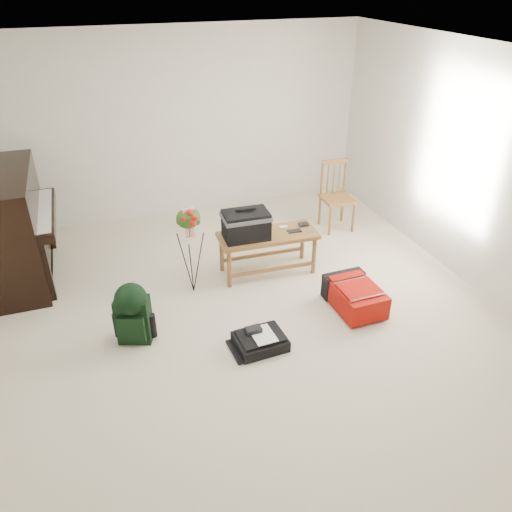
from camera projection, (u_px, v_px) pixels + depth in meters
name	position (u px, v px, depth m)	size (l,w,h in m)	color
floor	(252.00, 316.00, 5.11)	(5.00, 5.50, 0.01)	beige
ceiling	(250.00, 57.00, 3.85)	(5.00, 5.50, 0.01)	white
wall_back	(185.00, 125.00, 6.72)	(5.00, 0.04, 2.50)	silver
wall_right	(478.00, 171.00, 5.20)	(0.04, 5.50, 2.50)	silver
piano	(17.00, 229.00, 5.48)	(0.71, 1.50, 1.25)	black
bench	(253.00, 228.00, 5.49)	(1.13, 0.49, 0.86)	olive
dining_chair	(337.00, 197.00, 6.63)	(0.41, 0.41, 0.92)	olive
red_suitcase	(353.00, 294.00, 5.20)	(0.46, 0.66, 0.28)	#A71707
black_duffel	(260.00, 340.00, 4.67)	(0.48, 0.39, 0.19)	black
green_backpack	(133.00, 311.00, 4.62)	(0.36, 0.33, 0.62)	black
flower_stand	(191.00, 251.00, 5.26)	(0.39, 0.39, 1.03)	black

